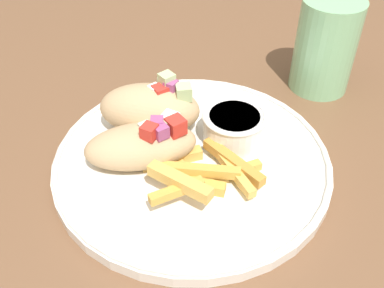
{
  "coord_description": "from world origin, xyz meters",
  "views": [
    {
      "loc": [
        0.21,
        -0.31,
        1.14
      ],
      "look_at": [
        0.03,
        0.02,
        0.81
      ],
      "focal_mm": 42.0,
      "sensor_mm": 36.0,
      "label": 1
    }
  ],
  "objects_px": {
    "plate": "(192,160)",
    "water_glass": "(325,50)",
    "pita_sandwich_near": "(142,145)",
    "fries_pile": "(199,169)",
    "pita_sandwich_far": "(151,108)",
    "sauce_ramekin": "(234,126)"
  },
  "relations": [
    {
      "from": "fries_pile",
      "to": "pita_sandwich_near",
      "type": "bearing_deg",
      "value": -174.2
    },
    {
      "from": "water_glass",
      "to": "pita_sandwich_near",
      "type": "bearing_deg",
      "value": -115.08
    },
    {
      "from": "water_glass",
      "to": "fries_pile",
      "type": "bearing_deg",
      "value": -102.28
    },
    {
      "from": "plate",
      "to": "sauce_ramekin",
      "type": "distance_m",
      "value": 0.06
    },
    {
      "from": "fries_pile",
      "to": "water_glass",
      "type": "height_order",
      "value": "water_glass"
    },
    {
      "from": "pita_sandwich_far",
      "to": "water_glass",
      "type": "xyz_separation_m",
      "value": [
        0.14,
        0.21,
        0.01
      ]
    },
    {
      "from": "plate",
      "to": "water_glass",
      "type": "height_order",
      "value": "water_glass"
    },
    {
      "from": "plate",
      "to": "pita_sandwich_far",
      "type": "distance_m",
      "value": 0.08
    },
    {
      "from": "fries_pile",
      "to": "sauce_ramekin",
      "type": "bearing_deg",
      "value": 85.23
    },
    {
      "from": "pita_sandwich_far",
      "to": "sauce_ramekin",
      "type": "relative_size",
      "value": 1.82
    },
    {
      "from": "plate",
      "to": "pita_sandwich_far",
      "type": "relative_size",
      "value": 2.31
    },
    {
      "from": "pita_sandwich_far",
      "to": "sauce_ramekin",
      "type": "xyz_separation_m",
      "value": [
        0.1,
        0.03,
        -0.01
      ]
    },
    {
      "from": "sauce_ramekin",
      "to": "water_glass",
      "type": "distance_m",
      "value": 0.19
    },
    {
      "from": "fries_pile",
      "to": "water_glass",
      "type": "xyz_separation_m",
      "value": [
        0.06,
        0.25,
        0.03
      ]
    },
    {
      "from": "fries_pile",
      "to": "sauce_ramekin",
      "type": "distance_m",
      "value": 0.07
    },
    {
      "from": "pita_sandwich_near",
      "to": "fries_pile",
      "type": "xyz_separation_m",
      "value": [
        0.07,
        0.01,
        -0.01
      ]
    },
    {
      "from": "sauce_ramekin",
      "to": "water_glass",
      "type": "relative_size",
      "value": 0.59
    },
    {
      "from": "plate",
      "to": "fries_pile",
      "type": "distance_m",
      "value": 0.04
    },
    {
      "from": "pita_sandwich_far",
      "to": "fries_pile",
      "type": "xyz_separation_m",
      "value": [
        0.09,
        -0.05,
        -0.02
      ]
    },
    {
      "from": "pita_sandwich_near",
      "to": "pita_sandwich_far",
      "type": "height_order",
      "value": "pita_sandwich_far"
    },
    {
      "from": "pita_sandwich_far",
      "to": "water_glass",
      "type": "height_order",
      "value": "water_glass"
    },
    {
      "from": "plate",
      "to": "water_glass",
      "type": "distance_m",
      "value": 0.25
    }
  ]
}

